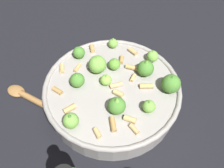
% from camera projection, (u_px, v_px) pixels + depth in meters
% --- Properties ---
extents(ground_plane, '(2.40, 2.40, 0.00)m').
position_uv_depth(ground_plane, '(112.00, 101.00, 0.63)').
color(ground_plane, black).
extents(cooking_pan, '(0.34, 0.34, 0.11)m').
position_uv_depth(cooking_pan, '(113.00, 92.00, 0.60)').
color(cooking_pan, '#9E9993').
rests_on(cooking_pan, ground).
extents(wooden_spoon, '(0.22, 0.04, 0.02)m').
position_uv_depth(wooden_spoon, '(36.00, 101.00, 0.62)').
color(wooden_spoon, '#9E703D').
rests_on(wooden_spoon, ground).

